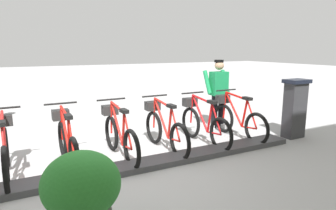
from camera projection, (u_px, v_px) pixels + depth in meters
The scene contains 11 objects.
ground_plane at pixel (118, 173), 4.67m from camera, with size 60.00×60.00×0.00m, color #B0AFB1.
dock_rail_base at pixel (117, 170), 4.66m from camera, with size 0.44×7.03×0.10m, color #47474C.
payment_kiosk at pixel (295, 108), 6.41m from camera, with size 0.36×0.52×1.28m.
bike_docked_0 at pixel (237, 118), 6.45m from camera, with size 1.72×0.54×1.02m.
bike_docked_1 at pixel (203, 123), 6.05m from camera, with size 1.72×0.54×1.02m.
bike_docked_2 at pixel (164, 128), 5.65m from camera, with size 1.72×0.54×1.02m.
bike_docked_3 at pixel (119, 134), 5.24m from camera, with size 1.72×0.54×1.02m.
bike_docked_4 at pixel (67, 142), 4.84m from camera, with size 1.72×0.54×1.02m.
bike_docked_5 at pixel (5, 150), 4.44m from camera, with size 1.72×0.54×1.02m.
worker_near_rack at pixel (218, 91), 7.14m from camera, with size 0.47×0.63×1.66m.
planter_bush at pixel (82, 194), 2.86m from camera, with size 0.76×0.76×0.97m.
Camera 1 is at (-4.26, 1.31, 1.94)m, focal length 31.59 mm.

